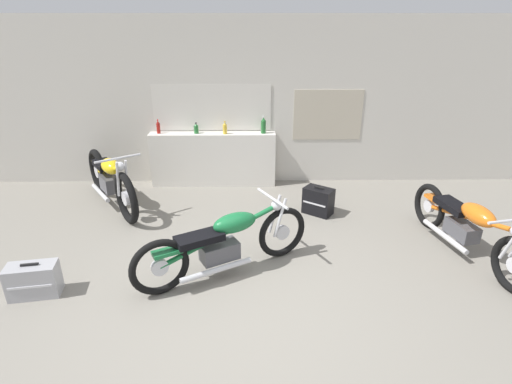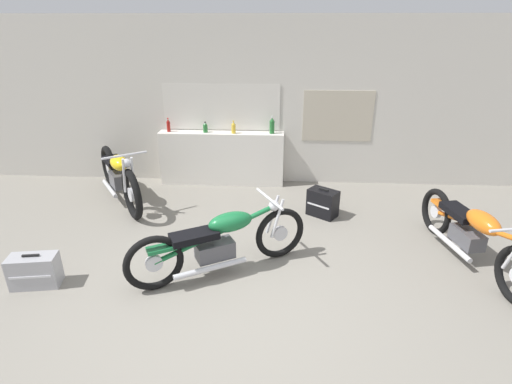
# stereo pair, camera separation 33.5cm
# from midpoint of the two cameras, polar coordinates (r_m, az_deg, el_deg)

# --- Properties ---
(ground_plane) EXTENTS (24.00, 24.00, 0.00)m
(ground_plane) POSITION_cam_midpoint_polar(r_m,az_deg,el_deg) (4.20, -4.84, -16.60)
(ground_plane) COLOR gray
(wall_back) EXTENTS (10.00, 0.07, 2.80)m
(wall_back) POSITION_cam_midpoint_polar(r_m,az_deg,el_deg) (6.94, -3.28, 12.51)
(wall_back) COLOR beige
(wall_back) RESTS_ON ground_plane
(sill_counter) EXTENTS (2.15, 0.28, 0.93)m
(sill_counter) POSITION_cam_midpoint_polar(r_m,az_deg,el_deg) (7.04, -7.48, 4.65)
(sill_counter) COLOR silver
(sill_counter) RESTS_ON ground_plane
(bottle_leftmost) EXTENTS (0.06, 0.06, 0.24)m
(bottle_leftmost) POSITION_cam_midpoint_polar(r_m,az_deg,el_deg) (7.06, -15.13, 8.92)
(bottle_leftmost) COLOR maroon
(bottle_leftmost) RESTS_ON sill_counter
(bottle_left_center) EXTENTS (0.08, 0.08, 0.18)m
(bottle_left_center) POSITION_cam_midpoint_polar(r_m,az_deg,el_deg) (6.93, -9.93, 8.90)
(bottle_left_center) COLOR #23662D
(bottle_left_center) RESTS_ON sill_counter
(bottle_center) EXTENTS (0.07, 0.07, 0.22)m
(bottle_center) POSITION_cam_midpoint_polar(r_m,az_deg,el_deg) (6.83, -5.88, 9.04)
(bottle_center) COLOR gold
(bottle_center) RESTS_ON sill_counter
(bottle_right_center) EXTENTS (0.08, 0.08, 0.30)m
(bottle_right_center) POSITION_cam_midpoint_polar(r_m,az_deg,el_deg) (6.82, -0.36, 9.46)
(bottle_right_center) COLOR #23662D
(bottle_right_center) RESTS_ON sill_counter
(motorcycle_yellow) EXTENTS (1.30, 1.78, 0.95)m
(motorcycle_yellow) POSITION_cam_midpoint_polar(r_m,az_deg,el_deg) (6.57, -21.47, 1.59)
(motorcycle_yellow) COLOR black
(motorcycle_yellow) RESTS_ON ground_plane
(motorcycle_orange) EXTENTS (0.72, 2.11, 0.79)m
(motorcycle_orange) POSITION_cam_midpoint_polar(r_m,az_deg,el_deg) (5.43, 26.40, -4.33)
(motorcycle_orange) COLOR black
(motorcycle_orange) RESTS_ON ground_plane
(motorcycle_green) EXTENTS (1.94, 1.14, 0.83)m
(motorcycle_green) POSITION_cam_midpoint_polar(r_m,az_deg,el_deg) (4.52, -6.54, -7.14)
(motorcycle_green) COLOR black
(motorcycle_green) RESTS_ON ground_plane
(hard_case_silver) EXTENTS (0.53, 0.32, 0.39)m
(hard_case_silver) POSITION_cam_midpoint_polar(r_m,az_deg,el_deg) (4.96, -30.94, -10.81)
(hard_case_silver) COLOR #9E9EA3
(hard_case_silver) RESTS_ON ground_plane
(hard_case_black) EXTENTS (0.49, 0.45, 0.43)m
(hard_case_black) POSITION_cam_midpoint_polar(r_m,az_deg,el_deg) (6.03, 7.32, -1.30)
(hard_case_black) COLOR black
(hard_case_black) RESTS_ON ground_plane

